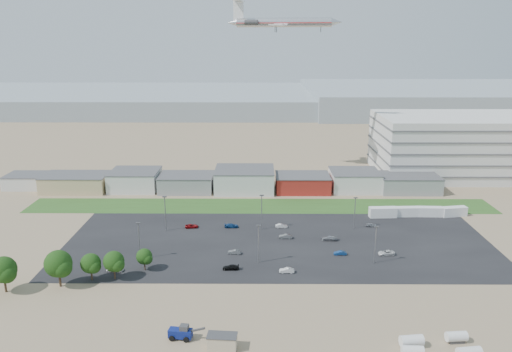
{
  "coord_description": "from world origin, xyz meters",
  "views": [
    {
      "loc": [
        -0.5,
        -111.31,
        55.6
      ],
      "look_at": [
        -1.34,
        22.0,
        18.96
      ],
      "focal_mm": 35.0,
      "sensor_mm": 36.0,
      "label": 1
    }
  ],
  "objects_px": {
    "portable_shed": "(222,342)",
    "telehandler": "(180,332)",
    "storage_tank_nw": "(412,341)",
    "box_trailer_a": "(383,212)",
    "parked_car_9": "(192,226)",
    "parked_car_6": "(231,226)",
    "parked_car_12": "(329,238)",
    "parked_car_4": "(234,252)",
    "parked_car_7": "(286,236)",
    "parked_car_1": "(340,253)",
    "parked_car_0": "(386,253)",
    "parked_car_8": "(371,225)",
    "parked_car_13": "(287,270)",
    "tree_far_left": "(3,272)",
    "parked_car_3": "(231,267)",
    "parked_car_10": "(115,269)",
    "parked_car_11": "(281,226)",
    "airliner": "(284,22)"
  },
  "relations": [
    {
      "from": "parked_car_11",
      "to": "parked_car_13",
      "type": "xyz_separation_m",
      "value": [
        -0.01,
        -30.39,
        0.01
      ]
    },
    {
      "from": "tree_far_left",
      "to": "parked_car_7",
      "type": "distance_m",
      "value": 72.9
    },
    {
      "from": "parked_car_13",
      "to": "parked_car_1",
      "type": "bearing_deg",
      "value": 127.4
    },
    {
      "from": "telehandler",
      "to": "parked_car_3",
      "type": "distance_m",
      "value": 30.99
    },
    {
      "from": "parked_car_1",
      "to": "telehandler",
      "type": "bearing_deg",
      "value": -43.83
    },
    {
      "from": "portable_shed",
      "to": "box_trailer_a",
      "type": "bearing_deg",
      "value": 61.22
    },
    {
      "from": "parked_car_1",
      "to": "parked_car_8",
      "type": "bearing_deg",
      "value": 147.89
    },
    {
      "from": "airliner",
      "to": "parked_car_0",
      "type": "xyz_separation_m",
      "value": [
        24.38,
        -82.07,
        -61.37
      ]
    },
    {
      "from": "parked_car_1",
      "to": "parked_car_0",
      "type": "bearing_deg",
      "value": 90.0
    },
    {
      "from": "portable_shed",
      "to": "parked_car_12",
      "type": "bearing_deg",
      "value": 67.11
    },
    {
      "from": "parked_car_9",
      "to": "parked_car_10",
      "type": "distance_m",
      "value": 33.27
    },
    {
      "from": "storage_tank_nw",
      "to": "box_trailer_a",
      "type": "height_order",
      "value": "box_trailer_a"
    },
    {
      "from": "portable_shed",
      "to": "telehandler",
      "type": "xyz_separation_m",
      "value": [
        -8.24,
        3.03,
        0.09
      ]
    },
    {
      "from": "parked_car_11",
      "to": "telehandler",
      "type": "bearing_deg",
      "value": 158.72
    },
    {
      "from": "box_trailer_a",
      "to": "parked_car_7",
      "type": "distance_m",
      "value": 37.13
    },
    {
      "from": "portable_shed",
      "to": "tree_far_left",
      "type": "relative_size",
      "value": 0.58
    },
    {
      "from": "parked_car_0",
      "to": "parked_car_8",
      "type": "bearing_deg",
      "value": 170.85
    },
    {
      "from": "box_trailer_a",
      "to": "tree_far_left",
      "type": "height_order",
      "value": "tree_far_left"
    },
    {
      "from": "parked_car_4",
      "to": "parked_car_7",
      "type": "bearing_deg",
      "value": 134.76
    },
    {
      "from": "parked_car_11",
      "to": "parked_car_12",
      "type": "xyz_separation_m",
      "value": [
        13.17,
        -9.81,
        0.04
      ]
    },
    {
      "from": "telehandler",
      "to": "parked_car_11",
      "type": "distance_m",
      "value": 62.65
    },
    {
      "from": "parked_car_9",
      "to": "parked_car_6",
      "type": "bearing_deg",
      "value": -95.83
    },
    {
      "from": "parked_car_6",
      "to": "parked_car_13",
      "type": "distance_m",
      "value": 34.05
    },
    {
      "from": "storage_tank_nw",
      "to": "portable_shed",
      "type": "bearing_deg",
      "value": -178.83
    },
    {
      "from": "storage_tank_nw",
      "to": "parked_car_7",
      "type": "bearing_deg",
      "value": 111.65
    },
    {
      "from": "parked_car_3",
      "to": "parked_car_13",
      "type": "xyz_separation_m",
      "value": [
        13.91,
        -1.63,
        0.02
      ]
    },
    {
      "from": "tree_far_left",
      "to": "parked_car_7",
      "type": "relative_size",
      "value": 2.53
    },
    {
      "from": "parked_car_3",
      "to": "parked_car_12",
      "type": "relative_size",
      "value": 0.93
    },
    {
      "from": "parked_car_6",
      "to": "parked_car_12",
      "type": "height_order",
      "value": "parked_car_12"
    },
    {
      "from": "parked_car_3",
      "to": "parked_car_4",
      "type": "bearing_deg",
      "value": 176.09
    },
    {
      "from": "telehandler",
      "to": "storage_tank_nw",
      "type": "bearing_deg",
      "value": 5.05
    },
    {
      "from": "tree_far_left",
      "to": "airliner",
      "type": "relative_size",
      "value": 0.21
    },
    {
      "from": "telehandler",
      "to": "parked_car_0",
      "type": "xyz_separation_m",
      "value": [
        49.07,
        38.94,
        -0.89
      ]
    },
    {
      "from": "parked_car_7",
      "to": "parked_car_8",
      "type": "distance_m",
      "value": 28.51
    },
    {
      "from": "parked_car_0",
      "to": "parked_car_8",
      "type": "xyz_separation_m",
      "value": [
        0.55,
        20.81,
        -0.04
      ]
    },
    {
      "from": "parked_car_7",
      "to": "parked_car_10",
      "type": "height_order",
      "value": "parked_car_7"
    },
    {
      "from": "storage_tank_nw",
      "to": "parked_car_10",
      "type": "distance_m",
      "value": 71.42
    },
    {
      "from": "parked_car_8",
      "to": "parked_car_6",
      "type": "bearing_deg",
      "value": 94.42
    },
    {
      "from": "parked_car_10",
      "to": "parked_car_12",
      "type": "relative_size",
      "value": 0.97
    },
    {
      "from": "parked_car_1",
      "to": "parked_car_3",
      "type": "relative_size",
      "value": 0.83
    },
    {
      "from": "parked_car_9",
      "to": "parked_car_13",
      "type": "height_order",
      "value": "parked_car_13"
    },
    {
      "from": "parked_car_1",
      "to": "parked_car_8",
      "type": "xyz_separation_m",
      "value": [
        12.89,
        20.91,
        0.01
      ]
    },
    {
      "from": "telehandler",
      "to": "parked_car_11",
      "type": "xyz_separation_m",
      "value": [
        21.93,
        58.68,
        -0.91
      ]
    },
    {
      "from": "storage_tank_nw",
      "to": "parked_car_13",
      "type": "height_order",
      "value": "storage_tank_nw"
    },
    {
      "from": "tree_far_left",
      "to": "parked_car_9",
      "type": "height_order",
      "value": "tree_far_left"
    },
    {
      "from": "portable_shed",
      "to": "parked_car_7",
      "type": "distance_m",
      "value": 55.21
    },
    {
      "from": "tree_far_left",
      "to": "parked_car_10",
      "type": "bearing_deg",
      "value": 25.85
    },
    {
      "from": "box_trailer_a",
      "to": "parked_car_1",
      "type": "height_order",
      "value": "box_trailer_a"
    },
    {
      "from": "parked_car_12",
      "to": "parked_car_10",
      "type": "bearing_deg",
      "value": -64.58
    },
    {
      "from": "parked_car_10",
      "to": "parked_car_11",
      "type": "relative_size",
      "value": 1.18
    }
  ]
}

